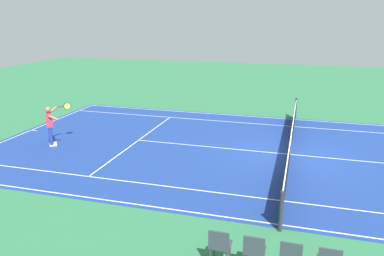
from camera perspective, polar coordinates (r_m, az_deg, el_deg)
The scene contains 9 objects.
ground_plane at distance 15.53m, azimuth 14.29°, elevation -3.81°, with size 60.00×60.00×0.00m, color #2D7247.
court_slab at distance 15.53m, azimuth 14.29°, elevation -3.80°, with size 24.20×11.40×0.00m, color navy.
court_line_markings at distance 15.53m, azimuth 14.29°, elevation -3.79°, with size 23.85×11.05×0.01m.
tennis_net at distance 15.37m, azimuth 14.41°, elevation -2.08°, with size 0.10×11.70×1.08m.
tennis_player_near at distance 16.87m, azimuth -20.19°, elevation 0.59°, with size 0.75×1.08×1.70m.
tennis_ball at distance 18.30m, azimuth 14.45°, elevation -0.67°, with size 0.07×0.07×0.07m, color #CCE01E.
spectator_chair_1 at distance 8.45m, azimuth 14.38°, elevation -17.79°, with size 0.44×0.44×0.88m.
spectator_chair_2 at distance 8.48m, azimuth 9.19°, elevation -17.32°, with size 0.44×0.44×0.88m.
spectator_chair_3 at distance 8.58m, azimuth 4.11°, elevation -16.73°, with size 0.44×0.44×0.88m.
Camera 1 is at (-0.28, 14.64, 5.17)m, focal length 36.10 mm.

